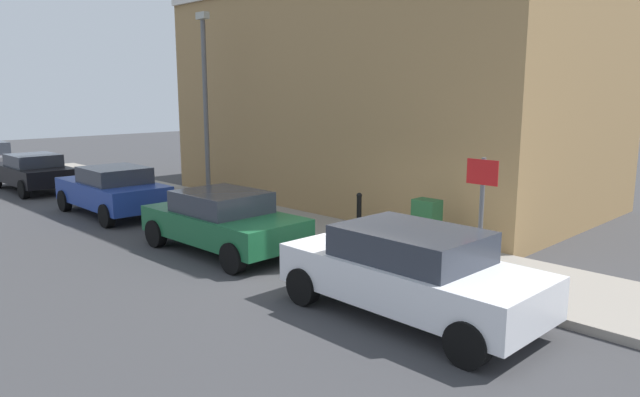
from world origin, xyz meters
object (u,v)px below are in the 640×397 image
(bollard_near_cabinet, at_px, (359,212))
(lamppost, at_px, (205,101))
(car_white, at_px, (410,271))
(car_blue, at_px, (113,190))
(street_sign, at_px, (481,203))
(utility_cabinet, at_px, (426,228))
(car_green, at_px, (223,220))
(car_black, at_px, (33,172))

(bollard_near_cabinet, height_order, lamppost, lamppost)
(car_white, relative_size, lamppost, 0.75)
(car_white, bearing_deg, car_blue, -0.29)
(bollard_near_cabinet, bearing_deg, street_sign, -108.17)
(car_white, height_order, street_sign, street_sign)
(bollard_near_cabinet, relative_size, lamppost, 0.18)
(utility_cabinet, bearing_deg, street_sign, -121.59)
(utility_cabinet, xyz_separation_m, bollard_near_cabinet, (0.10, 2.02, 0.02))
(car_green, xyz_separation_m, utility_cabinet, (2.78, -3.55, -0.04))
(car_blue, bearing_deg, car_green, -179.23)
(car_green, height_order, utility_cabinet, car_green)
(utility_cabinet, xyz_separation_m, street_sign, (-1.21, -1.96, 0.98))
(car_white, height_order, utility_cabinet, car_white)
(bollard_near_cabinet, xyz_separation_m, lamppost, (-0.29, 5.95, 2.60))
(car_blue, xyz_separation_m, street_sign, (1.54, -11.07, 0.92))
(street_sign, bearing_deg, car_white, 173.27)
(car_blue, distance_m, bollard_near_cabinet, 7.64)
(car_green, relative_size, lamppost, 0.71)
(car_black, height_order, lamppost, lamppost)
(car_white, height_order, car_black, car_white)
(car_white, distance_m, car_black, 16.99)
(car_white, relative_size, car_green, 1.06)
(car_green, bearing_deg, street_sign, -165.04)
(car_white, xyz_separation_m, utility_cabinet, (2.95, 1.75, -0.09))
(car_blue, bearing_deg, car_black, 2.50)
(car_white, xyz_separation_m, car_green, (0.17, 5.31, -0.05))
(car_black, bearing_deg, bollard_near_cabinet, -166.96)
(street_sign, bearing_deg, utility_cabinet, 58.41)
(lamppost, bearing_deg, car_white, -105.88)
(utility_cabinet, height_order, street_sign, street_sign)
(car_blue, distance_m, street_sign, 11.21)
(car_white, distance_m, bollard_near_cabinet, 4.85)
(car_white, relative_size, car_blue, 1.04)
(car_black, distance_m, lamppost, 8.18)
(car_blue, relative_size, bollard_near_cabinet, 3.98)
(utility_cabinet, relative_size, street_sign, 0.50)
(car_black, distance_m, utility_cabinet, 15.51)
(street_sign, bearing_deg, bollard_near_cabinet, 71.83)
(car_green, height_order, lamppost, lamppost)
(car_blue, height_order, car_black, car_blue)
(car_black, height_order, street_sign, street_sign)
(car_blue, bearing_deg, utility_cabinet, -162.06)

